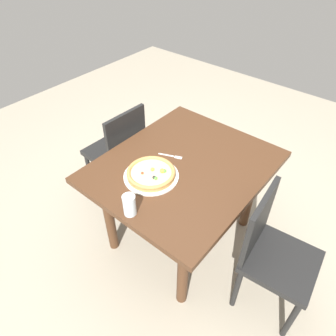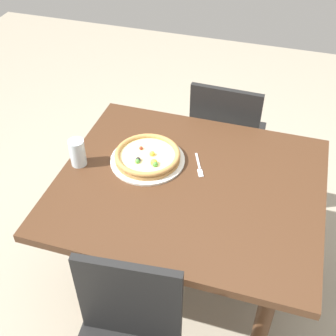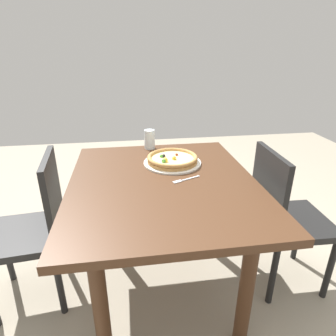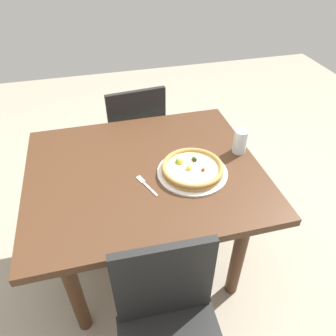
{
  "view_description": "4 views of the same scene",
  "coord_description": "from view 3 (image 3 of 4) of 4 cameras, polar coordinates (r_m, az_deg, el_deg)",
  "views": [
    {
      "loc": [
        1.24,
        0.89,
        2.03
      ],
      "look_at": [
        0.11,
        -0.04,
        0.75
      ],
      "focal_mm": 32.91,
      "sensor_mm": 36.0,
      "label": 1
    },
    {
      "loc": [
        -0.32,
        1.36,
        2.04
      ],
      "look_at": [
        0.11,
        -0.04,
        0.75
      ],
      "focal_mm": 46.88,
      "sensor_mm": 36.0,
      "label": 2
    },
    {
      "loc": [
        -1.34,
        0.17,
        1.39
      ],
      "look_at": [
        0.11,
        -0.04,
        0.75
      ],
      "focal_mm": 30.53,
      "sensor_mm": 36.0,
      "label": 3
    },
    {
      "loc": [
        -0.19,
        -1.22,
        1.74
      ],
      "look_at": [
        0.11,
        -0.04,
        0.75
      ],
      "focal_mm": 34.28,
      "sensor_mm": 36.0,
      "label": 4
    }
  ],
  "objects": [
    {
      "name": "plate",
      "position": [
        1.71,
        0.88,
        1.08
      ],
      "size": [
        0.34,
        0.34,
        0.01
      ],
      "primitive_type": "cylinder",
      "color": "silver",
      "rests_on": "dining_table"
    },
    {
      "name": "ground_plane",
      "position": [
        1.94,
        -0.84,
        -22.36
      ],
      "size": [
        6.0,
        6.0,
        0.0
      ],
      "primitive_type": "plane",
      "color": "#9E937F"
    },
    {
      "name": "drinking_glass",
      "position": [
        1.95,
        -3.7,
        5.74
      ],
      "size": [
        0.07,
        0.07,
        0.13
      ],
      "primitive_type": "cylinder",
      "color": "silver",
      "rests_on": "dining_table"
    },
    {
      "name": "dining_table",
      "position": [
        1.55,
        -0.97,
        -6.0
      ],
      "size": [
        1.15,
        0.97,
        0.73
      ],
      "color": "#472B19",
      "rests_on": "ground"
    },
    {
      "name": "fork",
      "position": [
        1.51,
        3.27,
        -2.36
      ],
      "size": [
        0.08,
        0.16,
        0.0
      ],
      "rotation": [
        0.0,
        0.0,
        1.97
      ],
      "color": "silver",
      "rests_on": "dining_table"
    },
    {
      "name": "chair_far",
      "position": [
        1.75,
        -25.04,
        -10.51
      ],
      "size": [
        0.44,
        0.44,
        0.87
      ],
      "rotation": [
        0.0,
        0.0,
        0.1
      ],
      "color": "black",
      "rests_on": "ground"
    },
    {
      "name": "pizza",
      "position": [
        1.7,
        0.86,
        1.86
      ],
      "size": [
        0.3,
        0.3,
        0.05
      ],
      "color": "#B78447",
      "rests_on": "plate"
    },
    {
      "name": "chair_near",
      "position": [
        1.81,
        22.1,
        -8.73
      ],
      "size": [
        0.41,
        0.41,
        0.87
      ],
      "rotation": [
        0.0,
        0.0,
        3.11
      ],
      "color": "black",
      "rests_on": "ground"
    }
  ]
}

